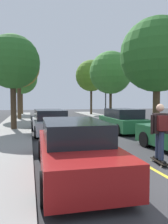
{
  "coord_description": "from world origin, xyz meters",
  "views": [
    {
      "loc": [
        -3.34,
        -4.31,
        1.94
      ],
      "look_at": [
        0.09,
        9.3,
        1.16
      ],
      "focal_mm": 34.71,
      "sensor_mm": 36.0,
      "label": 1
    }
  ],
  "objects_px": {
    "street_tree_right_near": "(111,73)",
    "streetlamp": "(106,89)",
    "skateboarder": "(160,129)",
    "street_tree_left_near": "(19,67)",
    "street_tree_left_far": "(22,78)",
    "parked_car_left_near": "(50,122)",
    "parked_car_right_near": "(123,120)",
    "street_tree_left_nearest": "(13,62)",
    "parked_car_left_nearest": "(74,148)",
    "skateboard": "(159,161)",
    "street_tree_right_far": "(91,76)",
    "street_tree_right_nearest": "(157,55)"
  },
  "relations": [
    {
      "from": "street_tree_right_near",
      "to": "streetlamp",
      "type": "xyz_separation_m",
      "value": [
        -0.35,
        0.43,
        -1.51
      ]
    },
    {
      "from": "skateboarder",
      "to": "street_tree_right_near",
      "type": "bearing_deg",
      "value": 74.7
    },
    {
      "from": "street_tree_left_near",
      "to": "street_tree_left_far",
      "type": "height_order",
      "value": "street_tree_left_near"
    },
    {
      "from": "parked_car_left_near",
      "to": "parked_car_right_near",
      "type": "distance_m",
      "value": 4.43
    },
    {
      "from": "parked_car_left_near",
      "to": "street_tree_right_near",
      "type": "bearing_deg",
      "value": 47.29
    },
    {
      "from": "street_tree_left_near",
      "to": "streetlamp",
      "type": "bearing_deg",
      "value": -11.79
    },
    {
      "from": "parked_car_left_near",
      "to": "street_tree_left_near",
      "type": "relative_size",
      "value": 0.67
    },
    {
      "from": "streetlamp",
      "to": "parked_car_left_near",
      "type": "bearing_deg",
      "value": -129.45
    },
    {
      "from": "street_tree_left_near",
      "to": "streetlamp",
      "type": "relative_size",
      "value": 1.38
    },
    {
      "from": "parked_car_left_near",
      "to": "street_tree_left_nearest",
      "type": "relative_size",
      "value": 0.81
    },
    {
      "from": "street_tree_left_nearest",
      "to": "street_tree_left_far",
      "type": "xyz_separation_m",
      "value": [
        0.0,
        15.5,
        0.51
      ]
    },
    {
      "from": "parked_car_left_nearest",
      "to": "skateboard",
      "type": "bearing_deg",
      "value": 2.75
    },
    {
      "from": "street_tree_left_far",
      "to": "street_tree_left_nearest",
      "type": "bearing_deg",
      "value": -90.0
    },
    {
      "from": "street_tree_left_nearest",
      "to": "skateboarder",
      "type": "height_order",
      "value": "street_tree_left_nearest"
    },
    {
      "from": "street_tree_right_far",
      "to": "parked_car_left_near",
      "type": "bearing_deg",
      "value": -115.16
    },
    {
      "from": "parked_car_left_near",
      "to": "skateboard",
      "type": "bearing_deg",
      "value": -69.22
    },
    {
      "from": "skateboarder",
      "to": "street_tree_left_nearest",
      "type": "bearing_deg",
      "value": 119.44
    },
    {
      "from": "parked_car_right_near",
      "to": "streetlamp",
      "type": "distance_m",
      "value": 8.5
    },
    {
      "from": "street_tree_left_near",
      "to": "street_tree_right_nearest",
      "type": "bearing_deg",
      "value": -49.22
    },
    {
      "from": "parked_car_left_nearest",
      "to": "skateboard",
      "type": "distance_m",
      "value": 2.72
    },
    {
      "from": "parked_car_right_near",
      "to": "street_tree_left_nearest",
      "type": "bearing_deg",
      "value": 163.86
    },
    {
      "from": "parked_car_left_near",
      "to": "skateboard",
      "type": "relative_size",
      "value": 5.44
    },
    {
      "from": "skateboard",
      "to": "parked_car_right_near",
      "type": "bearing_deg",
      "value": 74.99
    },
    {
      "from": "street_tree_right_nearest",
      "to": "streetlamp",
      "type": "relative_size",
      "value": 1.35
    },
    {
      "from": "streetlamp",
      "to": "skateboarder",
      "type": "bearing_deg",
      "value": -103.56
    },
    {
      "from": "parked_car_right_near",
      "to": "street_tree_right_far",
      "type": "relative_size",
      "value": 0.61
    },
    {
      "from": "parked_car_left_nearest",
      "to": "skateboarder",
      "type": "height_order",
      "value": "skateboarder"
    },
    {
      "from": "street_tree_right_near",
      "to": "streetlamp",
      "type": "distance_m",
      "value": 1.61
    },
    {
      "from": "street_tree_left_near",
      "to": "street_tree_left_nearest",
      "type": "bearing_deg",
      "value": -90.0
    },
    {
      "from": "street_tree_right_nearest",
      "to": "parked_car_left_near",
      "type": "bearing_deg",
      "value": 173.15
    },
    {
      "from": "parked_car_left_near",
      "to": "parked_car_right_near",
      "type": "bearing_deg",
      "value": -6.38
    },
    {
      "from": "street_tree_left_far",
      "to": "street_tree_left_near",
      "type": "bearing_deg",
      "value": -90.0
    },
    {
      "from": "streetlamp",
      "to": "street_tree_right_far",
      "type": "bearing_deg",
      "value": 86.82
    },
    {
      "from": "street_tree_left_nearest",
      "to": "street_tree_left_far",
      "type": "distance_m",
      "value": 15.51
    },
    {
      "from": "street_tree_left_nearest",
      "to": "street_tree_left_near",
      "type": "relative_size",
      "value": 0.83
    },
    {
      "from": "parked_car_left_nearest",
      "to": "street_tree_left_far",
      "type": "height_order",
      "value": "street_tree_left_far"
    },
    {
      "from": "street_tree_left_near",
      "to": "skateboarder",
      "type": "xyz_separation_m",
      "value": [
        4.76,
        -16.25,
        -4.03
      ]
    },
    {
      "from": "street_tree_left_nearest",
      "to": "street_tree_right_near",
      "type": "relative_size",
      "value": 0.9
    },
    {
      "from": "parked_car_right_near",
      "to": "street_tree_right_nearest",
      "type": "xyz_separation_m",
      "value": [
        2.1,
        -0.29,
        4.0
      ]
    },
    {
      "from": "street_tree_right_near",
      "to": "parked_car_left_near",
      "type": "bearing_deg",
      "value": -132.71
    },
    {
      "from": "skateboard",
      "to": "skateboarder",
      "type": "height_order",
      "value": "skateboarder"
    },
    {
      "from": "street_tree_right_nearest",
      "to": "skateboard",
      "type": "xyz_separation_m",
      "value": [
        -3.85,
        -6.22,
        -4.61
      ]
    },
    {
      "from": "street_tree_left_nearest",
      "to": "street_tree_right_nearest",
      "type": "bearing_deg",
      "value": -14.16
    },
    {
      "from": "parked_car_right_near",
      "to": "streetlamp",
      "type": "relative_size",
      "value": 0.83
    },
    {
      "from": "parked_car_left_near",
      "to": "street_tree_right_far",
      "type": "distance_m",
      "value": 15.92
    },
    {
      "from": "parked_car_left_nearest",
      "to": "street_tree_left_far",
      "type": "relative_size",
      "value": 0.7
    },
    {
      "from": "street_tree_left_far",
      "to": "streetlamp",
      "type": "height_order",
      "value": "street_tree_left_far"
    },
    {
      "from": "parked_car_left_near",
      "to": "streetlamp",
      "type": "distance_m",
      "value": 9.98
    },
    {
      "from": "parked_car_right_near",
      "to": "skateboarder",
      "type": "xyz_separation_m",
      "value": [
        -1.75,
        -6.55,
        0.39
      ]
    },
    {
      "from": "parked_car_left_nearest",
      "to": "street_tree_right_nearest",
      "type": "xyz_separation_m",
      "value": [
        6.51,
        6.35,
        4.02
      ]
    }
  ]
}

